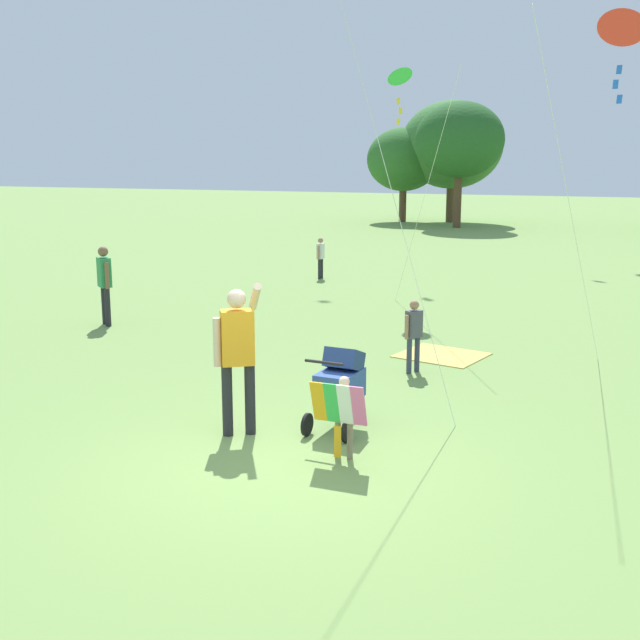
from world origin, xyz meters
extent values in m
plane|color=#75994C|center=(0.00, 0.00, 0.00)|extent=(120.00, 120.00, 0.00)
cylinder|color=brown|center=(-7.14, 31.51, 0.80)|extent=(0.36, 0.36, 1.61)
ellipsoid|color=#2D6628|center=(-7.14, 31.51, 3.07)|extent=(3.66, 3.29, 3.11)
cylinder|color=brown|center=(-4.86, 31.98, 0.89)|extent=(0.36, 0.36, 1.78)
ellipsoid|color=#387033|center=(-4.86, 31.98, 3.77)|extent=(4.99, 4.49, 4.25)
cylinder|color=brown|center=(-3.93, 29.18, 1.18)|extent=(0.36, 0.36, 2.35)
ellipsoid|color=#235623|center=(-3.93, 29.18, 3.96)|extent=(4.03, 3.63, 3.43)
cylinder|color=#7F705B|center=(0.64, 0.36, 0.23)|extent=(0.07, 0.07, 0.46)
cylinder|color=#7F705B|center=(0.49, 0.36, 0.23)|extent=(0.07, 0.07, 0.46)
cube|color=orange|center=(0.56, 0.36, 0.64)|extent=(0.21, 0.13, 0.35)
cylinder|color=beige|center=(0.69, 0.36, 0.61)|extent=(0.05, 0.05, 0.31)
cylinder|color=beige|center=(0.44, 0.36, 0.61)|extent=(0.05, 0.05, 0.31)
sphere|color=beige|center=(0.56, 0.36, 0.88)|extent=(0.12, 0.12, 0.12)
cube|color=pink|center=(0.79, 0.18, 0.68)|extent=(0.16, 0.17, 0.48)
cube|color=white|center=(0.64, 0.18, 0.68)|extent=(0.16, 0.17, 0.48)
cube|color=green|center=(0.48, 0.18, 0.68)|extent=(0.16, 0.17, 0.48)
cube|color=#F4A319|center=(0.33, 0.19, 0.68)|extent=(0.16, 0.17, 0.48)
cube|color=#F4A319|center=(0.56, 0.16, 0.25)|extent=(0.08, 0.01, 0.36)
cylinder|color=#232328|center=(-0.98, 0.55, 0.44)|extent=(0.13, 0.13, 0.88)
cylinder|color=#232328|center=(-0.75, 0.70, 0.44)|extent=(0.13, 0.13, 0.88)
cube|color=orange|center=(-0.87, 0.63, 1.21)|extent=(0.45, 0.41, 0.66)
cylinder|color=beige|center=(-1.07, 0.50, 1.16)|extent=(0.09, 0.09, 0.58)
cylinder|color=beige|center=(-0.75, 0.88, 1.66)|extent=(0.37, 0.50, 0.41)
sphere|color=beige|center=(-0.87, 0.63, 1.67)|extent=(0.23, 0.23, 0.23)
cylinder|color=black|center=(0.23, 1.65, 0.14)|extent=(0.06, 0.28, 0.28)
cylinder|color=black|center=(-0.08, 0.87, 0.14)|extent=(0.06, 0.28, 0.28)
cylinder|color=black|center=(0.44, 0.84, 0.14)|extent=(0.06, 0.28, 0.28)
cube|color=#2D4C93|center=(0.20, 1.24, 0.56)|extent=(0.48, 0.67, 0.36)
cube|color=navy|center=(0.21, 1.36, 0.86)|extent=(0.45, 0.44, 0.35)
cylinder|color=black|center=(0.17, 0.78, 0.96)|extent=(0.49, 0.07, 0.04)
cylinder|color=silver|center=(0.45, 1.31, 4.05)|extent=(2.15, 1.08, 8.10)
cone|color=green|center=(-1.53, 10.04, 5.01)|extent=(0.74, 0.74, 0.38)
cube|color=yellow|center=(-1.56, 10.06, 4.48)|extent=(0.06, 0.07, 0.14)
cube|color=yellow|center=(-1.49, 10.02, 4.26)|extent=(0.06, 0.07, 0.14)
cube|color=yellow|center=(-1.56, 10.09, 4.04)|extent=(0.07, 0.07, 0.14)
cylinder|color=silver|center=(-0.52, 8.36, 2.43)|extent=(2.03, 3.37, 4.86)
cone|color=red|center=(3.06, 5.97, 5.22)|extent=(0.83, 0.71, 0.51)
cube|color=blue|center=(3.07, 5.99, 4.60)|extent=(0.09, 0.06, 0.14)
cube|color=blue|center=(3.03, 5.94, 4.38)|extent=(0.08, 0.05, 0.14)
cube|color=blue|center=(3.10, 6.01, 4.16)|extent=(0.09, 0.06, 0.14)
cylinder|color=silver|center=(2.60, 4.16, 2.51)|extent=(0.94, 3.63, 5.03)
cylinder|color=#232328|center=(-4.34, 12.44, 0.27)|extent=(0.08, 0.08, 0.55)
cylinder|color=#232328|center=(-4.33, 12.61, 0.27)|extent=(0.08, 0.08, 0.55)
cube|color=silver|center=(-4.33, 12.53, 0.75)|extent=(0.15, 0.24, 0.41)
cylinder|color=#A37556|center=(-4.34, 12.38, 0.72)|extent=(0.06, 0.06, 0.36)
cylinder|color=#A37556|center=(-4.33, 12.68, 0.72)|extent=(0.06, 0.06, 0.36)
sphere|color=#A37556|center=(-4.33, 12.53, 1.04)|extent=(0.14, 0.14, 0.14)
cylinder|color=#232328|center=(-6.06, 5.29, 0.38)|extent=(0.11, 0.11, 0.77)
cylinder|color=#232328|center=(-6.24, 5.44, 0.38)|extent=(0.11, 0.11, 0.77)
cube|color=#2D8C4C|center=(-6.15, 5.36, 1.06)|extent=(0.39, 0.38, 0.58)
cylinder|color=brown|center=(-5.99, 5.23, 1.02)|extent=(0.08, 0.08, 0.51)
cylinder|color=brown|center=(-6.31, 5.50, 1.02)|extent=(0.08, 0.08, 0.51)
sphere|color=brown|center=(-6.15, 5.36, 1.47)|extent=(0.20, 0.20, 0.20)
cylinder|color=#33384C|center=(0.44, 4.18, 0.28)|extent=(0.08, 0.08, 0.56)
cylinder|color=#33384C|center=(0.36, 4.03, 0.28)|extent=(0.08, 0.08, 0.56)
cube|color=#4C4C56|center=(0.40, 4.10, 0.77)|extent=(0.25, 0.29, 0.42)
cylinder|color=#A37556|center=(0.47, 4.24, 0.74)|extent=(0.06, 0.06, 0.37)
cylinder|color=#A37556|center=(0.32, 3.97, 0.74)|extent=(0.06, 0.06, 0.37)
sphere|color=#A37556|center=(0.40, 4.10, 1.07)|extent=(0.14, 0.14, 0.14)
cube|color=gold|center=(0.59, 5.31, 0.01)|extent=(1.58, 1.47, 0.02)
camera|label=1|loc=(3.31, -7.62, 3.33)|focal=44.87mm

